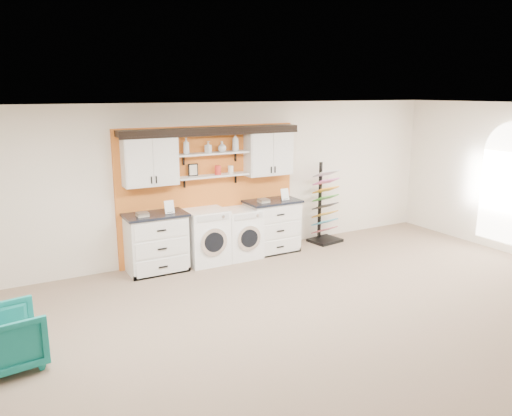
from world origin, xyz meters
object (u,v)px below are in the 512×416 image
base_cabinet_left (156,243)px  dryer (241,233)px  base_cabinet_right (272,226)px  armchair (7,339)px  sample_rack (325,217)px  washer (206,236)px

base_cabinet_left → dryer: (1.59, -0.00, -0.05)m
base_cabinet_right → armchair: 5.12m
sample_rack → armchair: (-5.90, -2.18, -0.18)m
base_cabinet_left → washer: (0.91, -0.00, -0.02)m
sample_rack → armchair: sample_rack is taller
base_cabinet_right → base_cabinet_left: bearing=-180.0°
base_cabinet_right → sample_rack: size_ratio=0.63×
sample_rack → washer: bearing=172.1°
dryer → sample_rack: sample_rack is taller
sample_rack → armchair: size_ratio=2.18×
base_cabinet_left → sample_rack: sample_rack is taller
sample_rack → armchair: bearing=-168.5°
dryer → base_cabinet_left: bearing=179.9°
base_cabinet_left → sample_rack: 3.52m
base_cabinet_left → base_cabinet_right: base_cabinet_left is taller
washer → base_cabinet_left: bearing=179.8°
base_cabinet_right → armchair: bearing=-155.2°
base_cabinet_left → armchair: base_cabinet_left is taller
dryer → armchair: size_ratio=1.23×
base_cabinet_right → sample_rack: 1.26m
base_cabinet_left → dryer: bearing=-0.1°
base_cabinet_left → washer: base_cabinet_left is taller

